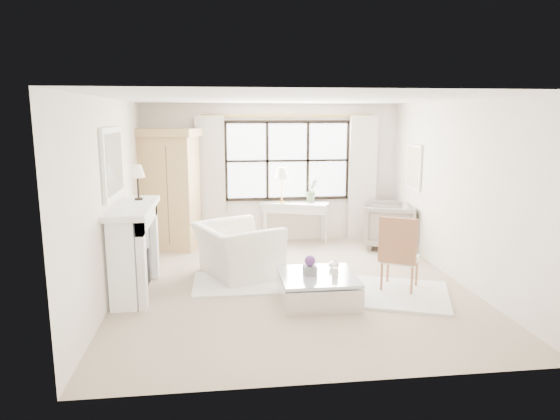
% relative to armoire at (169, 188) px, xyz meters
% --- Properties ---
extents(floor, '(5.50, 5.50, 0.00)m').
position_rel_armoire_xyz_m(floor, '(1.97, -2.39, -1.14)').
color(floor, tan).
rests_on(floor, ground).
extents(ceiling, '(5.50, 5.50, 0.00)m').
position_rel_armoire_xyz_m(ceiling, '(1.97, -2.39, 1.56)').
color(ceiling, white).
rests_on(ceiling, ground).
extents(wall_back, '(5.00, 0.00, 5.00)m').
position_rel_armoire_xyz_m(wall_back, '(1.97, 0.36, 0.21)').
color(wall_back, silver).
rests_on(wall_back, ground).
extents(wall_front, '(5.00, 0.00, 5.00)m').
position_rel_armoire_xyz_m(wall_front, '(1.97, -5.14, 0.21)').
color(wall_front, silver).
rests_on(wall_front, ground).
extents(wall_left, '(0.00, 5.50, 5.50)m').
position_rel_armoire_xyz_m(wall_left, '(-0.53, -2.39, 0.21)').
color(wall_left, white).
rests_on(wall_left, ground).
extents(wall_right, '(0.00, 5.50, 5.50)m').
position_rel_armoire_xyz_m(wall_right, '(4.47, -2.39, 0.21)').
color(wall_right, silver).
rests_on(wall_right, ground).
extents(window_pane, '(2.40, 0.02, 1.50)m').
position_rel_armoire_xyz_m(window_pane, '(2.27, 0.34, 0.46)').
color(window_pane, white).
rests_on(window_pane, wall_back).
extents(window_frame, '(2.50, 0.04, 1.50)m').
position_rel_armoire_xyz_m(window_frame, '(2.27, 0.33, 0.46)').
color(window_frame, black).
rests_on(window_frame, wall_back).
extents(curtain_rod, '(3.30, 0.04, 0.04)m').
position_rel_armoire_xyz_m(curtain_rod, '(2.27, 0.28, 1.33)').
color(curtain_rod, '#C89145').
rests_on(curtain_rod, wall_back).
extents(curtain_left, '(0.55, 0.10, 2.47)m').
position_rel_armoire_xyz_m(curtain_left, '(0.77, 0.26, 0.10)').
color(curtain_left, beige).
rests_on(curtain_left, ground).
extents(curtain_right, '(0.55, 0.10, 2.47)m').
position_rel_armoire_xyz_m(curtain_right, '(3.77, 0.26, 0.10)').
color(curtain_right, silver).
rests_on(curtain_right, ground).
extents(fireplace, '(0.58, 1.66, 1.26)m').
position_rel_armoire_xyz_m(fireplace, '(-0.31, -2.39, -0.49)').
color(fireplace, white).
rests_on(fireplace, ground).
extents(mirror_frame, '(0.05, 1.15, 0.95)m').
position_rel_armoire_xyz_m(mirror_frame, '(-0.50, -2.39, 0.70)').
color(mirror_frame, white).
rests_on(mirror_frame, wall_left).
extents(mirror_glass, '(0.02, 1.00, 0.80)m').
position_rel_armoire_xyz_m(mirror_glass, '(-0.47, -2.39, 0.70)').
color(mirror_glass, silver).
rests_on(mirror_glass, wall_left).
extents(art_frame, '(0.04, 0.62, 0.82)m').
position_rel_armoire_xyz_m(art_frame, '(4.44, -0.69, 0.41)').
color(art_frame, white).
rests_on(art_frame, wall_right).
extents(art_canvas, '(0.01, 0.52, 0.72)m').
position_rel_armoire_xyz_m(art_canvas, '(4.42, -0.69, 0.41)').
color(art_canvas, beige).
rests_on(art_canvas, wall_right).
extents(mantel_lamp, '(0.22, 0.22, 0.51)m').
position_rel_armoire_xyz_m(mantel_lamp, '(-0.25, -1.97, 0.51)').
color(mantel_lamp, black).
rests_on(mantel_lamp, fireplace).
extents(armoire, '(1.28, 1.01, 2.24)m').
position_rel_armoire_xyz_m(armoire, '(0.00, 0.00, 0.00)').
color(armoire, tan).
rests_on(armoire, floor).
extents(console_table, '(1.38, 0.87, 0.80)m').
position_rel_armoire_xyz_m(console_table, '(2.38, 0.14, -0.74)').
color(console_table, silver).
rests_on(console_table, floor).
extents(console_lamp, '(0.28, 0.28, 0.69)m').
position_rel_armoire_xyz_m(console_lamp, '(2.13, 0.13, 0.22)').
color(console_lamp, '#C18D43').
rests_on(console_lamp, console_table).
extents(orchid_plant, '(0.31, 0.28, 0.46)m').
position_rel_armoire_xyz_m(orchid_plant, '(2.72, 0.13, -0.11)').
color(orchid_plant, '#516744').
rests_on(orchid_plant, console_table).
extents(side_table, '(0.40, 0.40, 0.51)m').
position_rel_armoire_xyz_m(side_table, '(1.60, -1.64, -0.81)').
color(side_table, white).
rests_on(side_table, floor).
extents(rug_left, '(1.61, 1.14, 0.03)m').
position_rel_armoire_xyz_m(rug_left, '(1.31, -2.20, -1.13)').
color(rug_left, white).
rests_on(rug_left, floor).
extents(rug_right, '(2.08, 1.83, 0.03)m').
position_rel_armoire_xyz_m(rug_right, '(3.20, -2.89, -1.12)').
color(rug_right, white).
rests_on(rug_right, floor).
extents(club_armchair, '(1.50, 1.58, 0.81)m').
position_rel_armoire_xyz_m(club_armchair, '(1.18, -1.80, -0.73)').
color(club_armchair, white).
rests_on(club_armchair, floor).
extents(wingback_chair, '(1.21, 1.19, 0.86)m').
position_rel_armoire_xyz_m(wingback_chair, '(4.11, -0.45, -0.71)').
color(wingback_chair, gray).
rests_on(wingback_chair, floor).
extents(french_chair, '(0.66, 0.66, 1.08)m').
position_rel_armoire_xyz_m(french_chair, '(3.45, -2.78, -0.83)').
color(french_chair, '#AE6F49').
rests_on(french_chair, floor).
extents(coffee_table, '(1.00, 1.00, 0.38)m').
position_rel_armoire_xyz_m(coffee_table, '(2.21, -3.08, -0.96)').
color(coffee_table, silver).
rests_on(coffee_table, floor).
extents(planter_box, '(0.17, 0.17, 0.12)m').
position_rel_armoire_xyz_m(planter_box, '(2.10, -3.07, -0.70)').
color(planter_box, slate).
rests_on(planter_box, coffee_table).
extents(planter_flowers, '(0.14, 0.14, 0.14)m').
position_rel_armoire_xyz_m(planter_flowers, '(2.10, -3.07, -0.56)').
color(planter_flowers, '#603079').
rests_on(planter_flowers, planter_box).
extents(pillar_candle, '(0.08, 0.08, 0.12)m').
position_rel_armoire_xyz_m(pillar_candle, '(2.41, -3.18, -0.70)').
color(pillar_candle, white).
rests_on(pillar_candle, coffee_table).
extents(coffee_vase, '(0.19, 0.19, 0.15)m').
position_rel_armoire_xyz_m(coffee_vase, '(2.48, -2.84, -0.68)').
color(coffee_vase, silver).
rests_on(coffee_vase, coffee_table).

